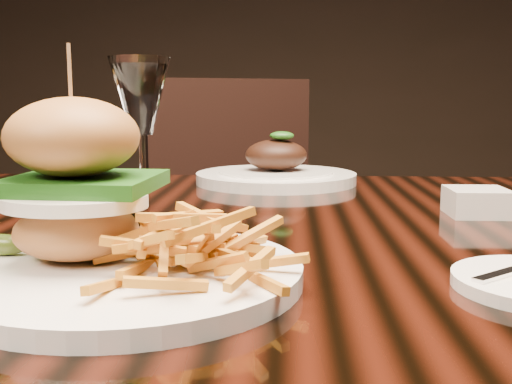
{
  "coord_description": "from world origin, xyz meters",
  "views": [
    {
      "loc": [
        0.01,
        -0.68,
        0.89
      ],
      "look_at": [
        -0.02,
        -0.14,
        0.81
      ],
      "focal_mm": 42.0,
      "sensor_mm": 36.0,
      "label": 1
    }
  ],
  "objects_px": {
    "wine_glass": "(140,102)",
    "far_dish": "(276,173)",
    "chair_far": "(241,233)",
    "dining_table": "(281,288)",
    "burger_plate": "(116,224)"
  },
  "relations": [
    {
      "from": "wine_glass",
      "to": "far_dish",
      "type": "distance_m",
      "value": 0.39
    },
    {
      "from": "wine_glass",
      "to": "chair_far",
      "type": "relative_size",
      "value": 0.2
    },
    {
      "from": "wine_glass",
      "to": "far_dish",
      "type": "relative_size",
      "value": 0.69
    },
    {
      "from": "dining_table",
      "to": "wine_glass",
      "type": "xyz_separation_m",
      "value": [
        -0.16,
        0.01,
        0.22
      ]
    },
    {
      "from": "dining_table",
      "to": "far_dish",
      "type": "xyz_separation_m",
      "value": [
        -0.01,
        0.35,
        0.09
      ]
    },
    {
      "from": "dining_table",
      "to": "far_dish",
      "type": "distance_m",
      "value": 0.36
    },
    {
      "from": "dining_table",
      "to": "wine_glass",
      "type": "bearing_deg",
      "value": 176.71
    },
    {
      "from": "dining_table",
      "to": "far_dish",
      "type": "bearing_deg",
      "value": 92.24
    },
    {
      "from": "burger_plate",
      "to": "chair_far",
      "type": "distance_m",
      "value": 1.14
    },
    {
      "from": "burger_plate",
      "to": "far_dish",
      "type": "xyz_separation_m",
      "value": [
        0.11,
        0.57,
        -0.03
      ]
    },
    {
      "from": "burger_plate",
      "to": "chair_far",
      "type": "height_order",
      "value": "chair_far"
    },
    {
      "from": "dining_table",
      "to": "wine_glass",
      "type": "relative_size",
      "value": 8.37
    },
    {
      "from": "far_dish",
      "to": "chair_far",
      "type": "bearing_deg",
      "value": 100.79
    },
    {
      "from": "dining_table",
      "to": "wine_glass",
      "type": "height_order",
      "value": "wine_glass"
    },
    {
      "from": "far_dish",
      "to": "dining_table",
      "type": "bearing_deg",
      "value": -87.76
    }
  ]
}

